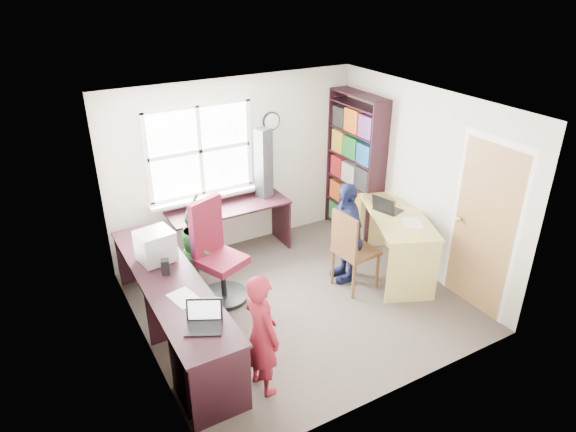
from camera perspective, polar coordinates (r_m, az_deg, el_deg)
The scene contains 19 objects.
room at distance 5.77m, azimuth 0.85°, elevation 0.93°, with size 3.64×3.44×2.44m.
l_desk at distance 5.40m, azimuth -9.48°, elevation -10.94°, with size 2.38×2.95×0.75m.
right_desk at distance 6.73m, azimuth 11.98°, elevation -1.61°, with size 1.19×1.59×0.83m.
bookshelf at distance 7.53m, azimuth 7.44°, elevation 5.16°, with size 0.30×1.02×2.10m.
swivel_chair at distance 6.18m, azimuth -7.94°, elevation -4.60°, with size 0.77×0.77×1.26m.
wooden_chair at distance 6.30m, azimuth 7.06°, elevation -3.52°, with size 0.50×0.50×1.06m.
crt_monitor at distance 5.75m, azimuth -14.49°, elevation -3.28°, with size 0.41×0.38×0.36m.
laptop_left at distance 4.77m, azimuth -9.32°, elevation -11.36°, with size 0.42×0.39×0.23m.
laptop_right at distance 6.67m, azimuth 10.85°, elevation 0.91°, with size 0.35×0.39×0.22m.
speaker_a at distance 5.54m, azimuth -13.47°, elevation -5.52°, with size 0.11×0.11×0.17m.
speaker_b at distance 6.03m, azimuth -14.70°, elevation -2.75°, with size 0.12×0.12×0.19m.
cd_tower at distance 7.04m, azimuth -2.72°, elevation 5.88°, with size 0.24×0.23×0.97m.
game_box at distance 6.92m, azimuth 10.09°, elevation 1.77°, with size 0.40×0.40×0.07m.
paper_a at distance 5.18m, azimuth -11.48°, elevation -8.89°, with size 0.29×0.36×0.00m.
paper_b at distance 6.47m, azimuth 13.66°, elevation -0.73°, with size 0.35×0.38×0.00m.
potted_plant at distance 6.74m, azimuth -10.43°, elevation 1.35°, with size 0.16×0.13×0.30m, color #2A6A34.
person_red at distance 4.83m, azimuth -2.97°, elevation -13.01°, with size 0.46×0.30×1.26m, color maroon.
person_green at distance 6.35m, azimuth -9.91°, elevation -3.69°, with size 0.54×0.42×1.11m, color #296829.
person_navy at distance 6.46m, azimuth 6.45°, elevation -1.81°, with size 0.78×0.32×1.33m, color #151B42.
Camera 1 is at (-2.64, -4.39, 3.69)m, focal length 32.00 mm.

